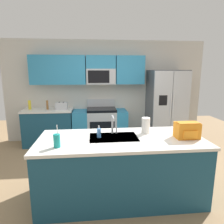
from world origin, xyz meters
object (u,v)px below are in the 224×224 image
(refrigerator, at_px, (166,107))
(pepper_mill, at_px, (47,105))
(drink_cup_teal, at_px, (57,141))
(bottle_yellow, at_px, (30,105))
(paper_towel_roll, at_px, (146,126))
(range_oven, at_px, (100,126))
(sink_faucet, at_px, (113,123))
(toaster, at_px, (62,106))
(backpack, at_px, (187,130))
(soap_dispenser, at_px, (99,133))

(refrigerator, distance_m, pepper_mill, 2.99)
(drink_cup_teal, bearing_deg, pepper_mill, 104.57)
(bottle_yellow, bearing_deg, paper_towel_roll, -42.76)
(range_oven, distance_m, paper_towel_roll, 2.27)
(sink_faucet, height_order, drink_cup_teal, drink_cup_teal)
(range_oven, relative_size, refrigerator, 0.74)
(toaster, height_order, bottle_yellow, bottle_yellow)
(range_oven, bearing_deg, sink_faucet, -86.99)
(range_oven, relative_size, bottle_yellow, 6.05)
(paper_towel_roll, bearing_deg, sink_faucet, 178.51)
(range_oven, bearing_deg, backpack, -64.72)
(pepper_mill, relative_size, soap_dispenser, 1.31)
(bottle_yellow, distance_m, sink_faucet, 2.82)
(refrigerator, bearing_deg, pepper_mill, 178.67)
(drink_cup_teal, distance_m, paper_towel_roll, 1.31)
(drink_cup_teal, xyz_separation_m, soap_dispenser, (0.53, 0.32, -0.02))
(bottle_yellow, bearing_deg, sink_faucet, -49.40)
(bottle_yellow, xyz_separation_m, sink_faucet, (1.83, -2.14, 0.06))
(refrigerator, relative_size, backpack, 5.78)
(refrigerator, relative_size, soap_dispenser, 10.88)
(bottle_yellow, height_order, paper_towel_roll, paper_towel_roll)
(toaster, xyz_separation_m, sink_faucet, (1.05, -2.04, 0.08))
(range_oven, height_order, pepper_mill, pepper_mill)
(refrigerator, xyz_separation_m, sink_faucet, (-1.59, -2.02, 0.14))
(pepper_mill, bearing_deg, backpack, -44.53)
(bottle_yellow, height_order, sink_faucet, sink_faucet)
(pepper_mill, bearing_deg, paper_towel_roll, -48.02)
(sink_faucet, relative_size, backpack, 0.88)
(refrigerator, height_order, paper_towel_roll, refrigerator)
(drink_cup_teal, bearing_deg, backpack, 5.60)
(soap_dispenser, bearing_deg, bottle_yellow, 125.47)
(toaster, xyz_separation_m, bottle_yellow, (-0.78, 0.10, 0.02))
(sink_faucet, bearing_deg, pepper_mill, 123.80)
(backpack, bearing_deg, pepper_mill, 135.47)
(range_oven, bearing_deg, refrigerator, -2.43)
(range_oven, bearing_deg, bottle_yellow, 178.52)
(backpack, bearing_deg, bottle_yellow, 139.62)
(range_oven, distance_m, bottle_yellow, 1.82)
(bottle_yellow, relative_size, drink_cup_teal, 0.79)
(bottle_yellow, bearing_deg, refrigerator, -1.95)
(backpack, bearing_deg, refrigerator, 76.00)
(toaster, xyz_separation_m, drink_cup_teal, (0.31, -2.50, -0.01))
(pepper_mill, bearing_deg, range_oven, 0.11)
(sink_faucet, distance_m, drink_cup_teal, 0.87)
(bottle_yellow, height_order, backpack, backpack)
(backpack, bearing_deg, paper_towel_roll, 152.63)
(pepper_mill, distance_m, sink_faucet, 2.52)
(bottle_yellow, relative_size, backpack, 0.70)
(refrigerator, bearing_deg, backpack, -104.00)
(range_oven, height_order, bottle_yellow, bottle_yellow)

